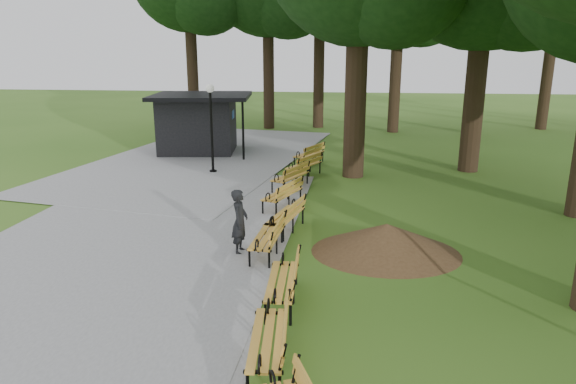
# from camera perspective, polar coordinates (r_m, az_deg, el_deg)

# --- Properties ---
(ground) EXTENTS (100.00, 100.00, 0.00)m
(ground) POSITION_cam_1_polar(r_m,az_deg,el_deg) (9.38, -2.79, -14.41)
(ground) COLOR #39651C
(ground) RESTS_ON ground
(path) EXTENTS (12.00, 38.00, 0.06)m
(path) POSITION_cam_1_polar(r_m,az_deg,el_deg) (13.09, -18.32, -6.11)
(path) COLOR gray
(path) RESTS_ON ground
(person) EXTENTS (0.39, 0.58, 1.55)m
(person) POSITION_cam_1_polar(r_m,az_deg,el_deg) (12.18, -5.29, -3.26)
(person) COLOR black
(person) RESTS_ON ground
(kiosk) EXTENTS (4.66, 4.16, 2.68)m
(kiosk) POSITION_cam_1_polar(r_m,az_deg,el_deg) (24.38, -9.85, 7.40)
(kiosk) COLOR black
(kiosk) RESTS_ON ground
(lamp_post) EXTENTS (0.32, 0.32, 3.38)m
(lamp_post) POSITION_cam_1_polar(r_m,az_deg,el_deg) (20.02, -8.44, 8.84)
(lamp_post) COLOR black
(lamp_post) RESTS_ON ground
(dirt_mound) EXTENTS (2.93, 2.93, 0.72)m
(dirt_mound) POSITION_cam_1_polar(r_m,az_deg,el_deg) (12.49, 10.68, -5.00)
(dirt_mound) COLOR #47301C
(dirt_mound) RESTS_ON ground
(bench_2) EXTENTS (0.78, 1.94, 0.88)m
(bench_2) POSITION_cam_1_polar(r_m,az_deg,el_deg) (8.16, -2.22, -15.75)
(bench_2) COLOR gold
(bench_2) RESTS_ON ground
(bench_3) EXTENTS (0.71, 1.92, 0.88)m
(bench_3) POSITION_cam_1_polar(r_m,az_deg,el_deg) (9.92, -0.68, -9.75)
(bench_3) COLOR gold
(bench_3) RESTS_ON ground
(bench_4) EXTENTS (0.77, 1.94, 0.88)m
(bench_4) POSITION_cam_1_polar(r_m,az_deg,el_deg) (12.14, -2.28, -4.93)
(bench_4) COLOR gold
(bench_4) RESTS_ON ground
(bench_5) EXTENTS (1.07, 2.00, 0.88)m
(bench_5) POSITION_cam_1_polar(r_m,az_deg,el_deg) (13.58, -0.34, -2.68)
(bench_5) COLOR gold
(bench_5) RESTS_ON ground
(bench_6) EXTENTS (1.26, 2.00, 0.88)m
(bench_6) POSITION_cam_1_polar(r_m,az_deg,el_deg) (15.62, -0.62, -0.23)
(bench_6) COLOR gold
(bench_6) RESTS_ON ground
(bench_7) EXTENTS (1.36, 2.00, 0.88)m
(bench_7) POSITION_cam_1_polar(r_m,az_deg,el_deg) (17.76, 0.25, 1.70)
(bench_7) COLOR gold
(bench_7) RESTS_ON ground
(bench_8) EXTENTS (1.44, 1.98, 0.88)m
(bench_8) POSITION_cam_1_polar(r_m,az_deg,el_deg) (19.49, 1.75, 2.93)
(bench_8) COLOR gold
(bench_8) RESTS_ON ground
(bench_9) EXTENTS (1.38, 1.99, 0.88)m
(bench_9) POSITION_cam_1_polar(r_m,az_deg,el_deg) (21.59, 2.30, 4.16)
(bench_9) COLOR gold
(bench_9) RESTS_ON ground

